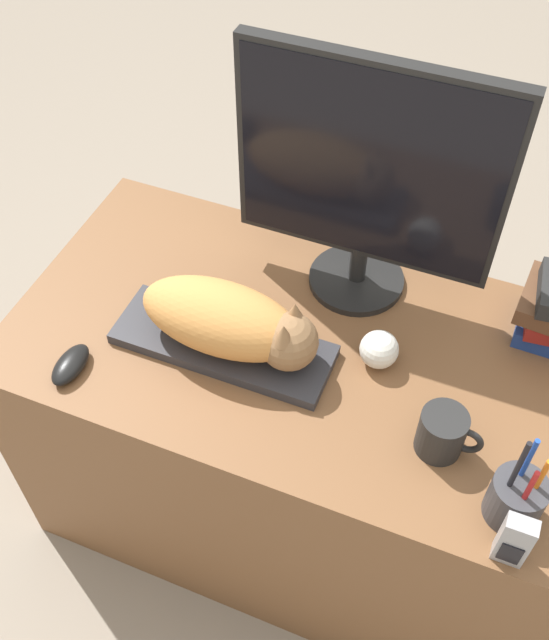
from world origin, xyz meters
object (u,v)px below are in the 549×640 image
object	(u,v)px
cat	(234,322)
computer_mouse	(71,365)
keyboard	(223,344)
coffee_mug	(443,433)
baseball	(379,349)
phone	(514,541)
monitor	(368,176)
pen_cup	(516,498)

from	to	relation	value
cat	computer_mouse	distance (m)	0.33
keyboard	coffee_mug	world-z (taller)	coffee_mug
keyboard	cat	bearing A→B (deg)	0.00
computer_mouse	keyboard	bearing A→B (deg)	32.49
baseball	coffee_mug	bearing A→B (deg)	-42.22
keyboard	phone	size ratio (longest dim) A/B	3.77
monitor	coffee_mug	bearing A→B (deg)	-51.51
monitor	cat	bearing A→B (deg)	-121.05
keyboard	phone	distance (m)	0.65
coffee_mug	baseball	xyz separation A→B (m)	(-0.16, 0.15, -0.01)
computer_mouse	baseball	world-z (taller)	baseball
keyboard	coffee_mug	xyz separation A→B (m)	(0.46, -0.06, 0.04)
monitor	baseball	distance (m)	0.33
coffee_mug	baseball	distance (m)	0.22
cat	baseball	bearing A→B (deg)	17.07
cat	baseball	world-z (taller)	cat
keyboard	monitor	bearing A→B (deg)	55.04
monitor	computer_mouse	distance (m)	0.68
cat	pen_cup	world-z (taller)	pen_cup
keyboard	monitor	distance (m)	0.44
cat	computer_mouse	size ratio (longest dim) A/B	3.42
monitor	coffee_mug	xyz separation A→B (m)	(0.27, -0.34, -0.24)
computer_mouse	monitor	bearing A→B (deg)	44.35
monitor	keyboard	bearing A→B (deg)	-124.96
keyboard	baseball	xyz separation A→B (m)	(0.30, 0.08, 0.03)
coffee_mug	keyboard	bearing A→B (deg)	172.21
keyboard	coffee_mug	size ratio (longest dim) A/B	3.76
cat	phone	world-z (taller)	cat
pen_cup	phone	distance (m)	0.08
monitor	phone	distance (m)	0.69
monitor	coffee_mug	distance (m)	0.49
cat	computer_mouse	xyz separation A→B (m)	(-0.28, -0.16, -0.08)
pen_cup	monitor	bearing A→B (deg)	134.52
cat	keyboard	bearing A→B (deg)	-180.00
cat	pen_cup	size ratio (longest dim) A/B	1.65
cat	phone	size ratio (longest dim) A/B	3.08
computer_mouse	cat	bearing A→B (deg)	29.96
cat	phone	xyz separation A→B (m)	(0.58, -0.22, -0.03)
monitor	computer_mouse	size ratio (longest dim) A/B	5.02
computer_mouse	pen_cup	bearing A→B (deg)	1.25
monitor	phone	world-z (taller)	monitor
cat	coffee_mug	distance (m)	0.44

